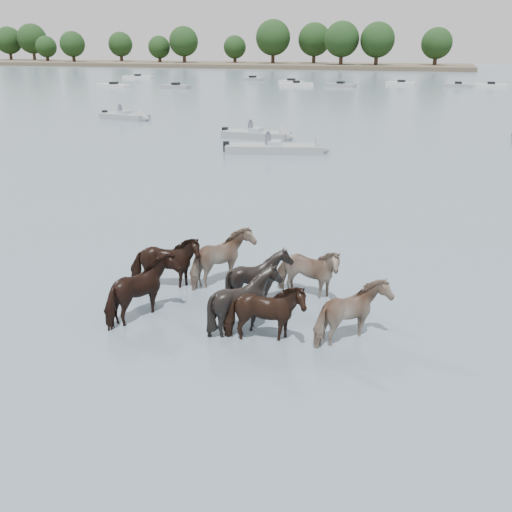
% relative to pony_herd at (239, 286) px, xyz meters
% --- Properties ---
extents(ground, '(400.00, 400.00, 0.00)m').
position_rel_pony_herd_xyz_m(ground, '(0.74, -0.46, -0.66)').
color(ground, slate).
rests_on(ground, ground).
extents(shoreline, '(160.00, 30.00, 1.00)m').
position_rel_pony_herd_xyz_m(shoreline, '(-69.26, 149.54, -0.16)').
color(shoreline, '#4C4233').
rests_on(shoreline, ground).
extents(pony_herd, '(7.15, 4.32, 1.66)m').
position_rel_pony_herd_xyz_m(pony_herd, '(0.00, 0.00, 0.00)').
color(pony_herd, black).
rests_on(pony_herd, ground).
extents(motorboat_a, '(5.36, 1.82, 1.92)m').
position_rel_pony_herd_xyz_m(motorboat_a, '(-7.28, 26.04, -0.43)').
color(motorboat_a, gray).
rests_on(motorboat_a, ground).
extents(motorboat_b, '(6.54, 3.12, 1.92)m').
position_rel_pony_herd_xyz_m(motorboat_b, '(-4.45, 21.32, -0.43)').
color(motorboat_b, gray).
rests_on(motorboat_b, ground).
extents(motorboat_f, '(5.29, 2.55, 1.92)m').
position_rel_pony_herd_xyz_m(motorboat_f, '(-21.55, 32.46, -0.43)').
color(motorboat_f, gray).
rests_on(motorboat_f, ground).
extents(distant_flotilla, '(107.13, 28.75, 0.93)m').
position_rel_pony_herd_xyz_m(distant_flotilla, '(0.88, 78.82, -0.40)').
color(distant_flotilla, silver).
rests_on(distant_flotilla, ground).
extents(treeline, '(148.44, 22.49, 12.59)m').
position_rel_pony_herd_xyz_m(treeline, '(-67.38, 150.57, 6.23)').
color(treeline, '#382619').
rests_on(treeline, ground).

